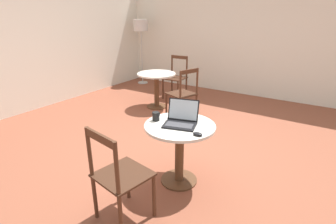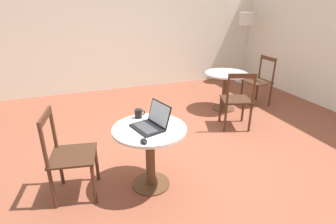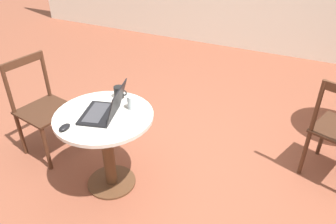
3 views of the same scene
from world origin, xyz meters
The scene contains 13 objects.
ground_plane centered at (0.00, 0.00, 0.00)m, with size 16.00×16.00×0.00m, color brown.
wall_back centered at (0.00, 3.23, 1.35)m, with size 9.40×0.06×2.70m.
wall_side centered at (3.23, 0.00, 1.35)m, with size 0.06×9.40×2.70m.
cafe_table_near centered at (-0.64, -0.47, 0.53)m, with size 0.77×0.77×0.71m.
cafe_table_mid centered at (1.32, 1.22, 0.53)m, with size 0.77×0.77×0.71m.
chair_near_left centered at (-1.45, -0.33, 0.47)m, with size 0.51×0.51×0.94m.
chair_mid_front centered at (1.05, 0.46, 0.47)m, with size 0.56×0.56×0.94m.
chair_mid_right centered at (2.09, 1.24, 0.47)m, with size 0.44×0.44×0.94m.
floor_lamp centered at (2.74, 2.71, 1.47)m, with size 0.38×0.38×1.68m.
laptop centered at (-0.62, -0.47, 0.76)m, with size 0.39×0.41×0.24m.
mouse centered at (-0.78, -0.75, 0.72)m, with size 0.06×0.10×0.03m.
mug centered at (-0.68, -0.19, 0.76)m, with size 0.12×0.08×0.10m.
drinking_glass centered at (-0.49, -0.29, 0.76)m, with size 0.07×0.07×0.11m.
Camera 1 is at (-2.87, -1.76, 1.82)m, focal length 28.00 mm.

